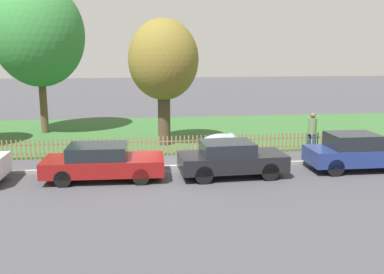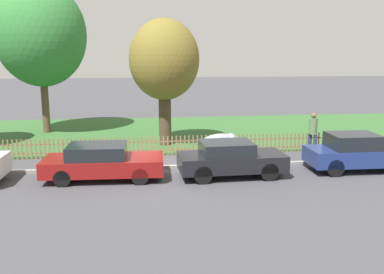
{
  "view_description": "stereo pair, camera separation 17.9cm",
  "coord_description": "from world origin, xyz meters",
  "px_view_note": "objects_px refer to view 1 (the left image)",
  "views": [
    {
      "loc": [
        -1.24,
        -16.1,
        4.52
      ],
      "look_at": [
        0.99,
        0.79,
        1.1
      ],
      "focal_mm": 40.0,
      "sensor_mm": 36.0,
      "label": 1
    },
    {
      "loc": [
        -1.06,
        -16.12,
        4.52
      ],
      "look_at": [
        0.99,
        0.79,
        1.1
      ],
      "focal_mm": 40.0,
      "sensor_mm": 36.0,
      "label": 2
    }
  ],
  "objects_px": {
    "parked_car_navy_estate": "(231,158)",
    "pedestrian_near_fence": "(312,130)",
    "parked_car_red_compact": "(355,152)",
    "tree_mid_park": "(163,61)",
    "parked_car_black_saloon": "(103,162)",
    "covered_motorcycle": "(222,144)",
    "tree_behind_motorcycle": "(39,35)"
  },
  "relations": [
    {
      "from": "tree_behind_motorcycle",
      "to": "tree_mid_park",
      "type": "distance_m",
      "value": 7.72
    },
    {
      "from": "parked_car_navy_estate",
      "to": "tree_mid_park",
      "type": "relative_size",
      "value": 0.64
    },
    {
      "from": "parked_car_black_saloon",
      "to": "pedestrian_near_fence",
      "type": "height_order",
      "value": "pedestrian_near_fence"
    },
    {
      "from": "parked_car_red_compact",
      "to": "covered_motorcycle",
      "type": "xyz_separation_m",
      "value": [
        -4.78,
        2.18,
        -0.04
      ]
    },
    {
      "from": "parked_car_black_saloon",
      "to": "tree_mid_park",
      "type": "relative_size",
      "value": 0.71
    },
    {
      "from": "parked_car_red_compact",
      "to": "covered_motorcycle",
      "type": "relative_size",
      "value": 1.92
    },
    {
      "from": "parked_car_navy_estate",
      "to": "covered_motorcycle",
      "type": "bearing_deg",
      "value": 84.09
    },
    {
      "from": "parked_car_red_compact",
      "to": "tree_behind_motorcycle",
      "type": "bearing_deg",
      "value": 145.3
    },
    {
      "from": "parked_car_black_saloon",
      "to": "tree_behind_motorcycle",
      "type": "height_order",
      "value": "tree_behind_motorcycle"
    },
    {
      "from": "parked_car_black_saloon",
      "to": "parked_car_red_compact",
      "type": "bearing_deg",
      "value": 2.11
    },
    {
      "from": "parked_car_navy_estate",
      "to": "parked_car_red_compact",
      "type": "height_order",
      "value": "parked_car_red_compact"
    },
    {
      "from": "parked_car_red_compact",
      "to": "pedestrian_near_fence",
      "type": "bearing_deg",
      "value": 101.06
    },
    {
      "from": "covered_motorcycle",
      "to": "tree_mid_park",
      "type": "height_order",
      "value": "tree_mid_park"
    },
    {
      "from": "tree_behind_motorcycle",
      "to": "pedestrian_near_fence",
      "type": "distance_m",
      "value": 15.19
    },
    {
      "from": "tree_behind_motorcycle",
      "to": "tree_mid_park",
      "type": "relative_size",
      "value": 1.36
    },
    {
      "from": "parked_car_navy_estate",
      "to": "pedestrian_near_fence",
      "type": "bearing_deg",
      "value": 33.13
    },
    {
      "from": "parked_car_black_saloon",
      "to": "covered_motorcycle",
      "type": "distance_m",
      "value": 5.26
    },
    {
      "from": "parked_car_red_compact",
      "to": "pedestrian_near_fence",
      "type": "distance_m",
      "value": 2.96
    },
    {
      "from": "tree_mid_park",
      "to": "tree_behind_motorcycle",
      "type": "bearing_deg",
      "value": 148.23
    },
    {
      "from": "covered_motorcycle",
      "to": "tree_behind_motorcycle",
      "type": "distance_m",
      "value": 12.33
    },
    {
      "from": "parked_car_red_compact",
      "to": "parked_car_black_saloon",
      "type": "bearing_deg",
      "value": -179.25
    },
    {
      "from": "tree_behind_motorcycle",
      "to": "tree_mid_park",
      "type": "bearing_deg",
      "value": -31.77
    },
    {
      "from": "parked_car_red_compact",
      "to": "covered_motorcycle",
      "type": "distance_m",
      "value": 5.25
    },
    {
      "from": "parked_car_red_compact",
      "to": "tree_behind_motorcycle",
      "type": "height_order",
      "value": "tree_behind_motorcycle"
    },
    {
      "from": "covered_motorcycle",
      "to": "tree_mid_park",
      "type": "xyz_separation_m",
      "value": [
        -2.2,
        3.39,
        3.38
      ]
    },
    {
      "from": "tree_behind_motorcycle",
      "to": "tree_mid_park",
      "type": "height_order",
      "value": "tree_behind_motorcycle"
    },
    {
      "from": "tree_behind_motorcycle",
      "to": "pedestrian_near_fence",
      "type": "bearing_deg",
      "value": -27.32
    },
    {
      "from": "parked_car_navy_estate",
      "to": "covered_motorcycle",
      "type": "xyz_separation_m",
      "value": [
        0.16,
        2.4,
        0.01
      ]
    },
    {
      "from": "parked_car_red_compact",
      "to": "tree_behind_motorcycle",
      "type": "distance_m",
      "value": 17.16
    },
    {
      "from": "parked_car_red_compact",
      "to": "tree_mid_park",
      "type": "xyz_separation_m",
      "value": [
        -6.98,
        5.56,
        3.35
      ]
    },
    {
      "from": "parked_car_black_saloon",
      "to": "covered_motorcycle",
      "type": "relative_size",
      "value": 2.19
    },
    {
      "from": "tree_behind_motorcycle",
      "to": "tree_mid_park",
      "type": "xyz_separation_m",
      "value": [
        6.47,
        -4.01,
        -1.32
      ]
    }
  ]
}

